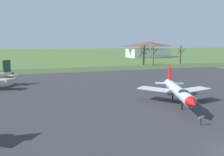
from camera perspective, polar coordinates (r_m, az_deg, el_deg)
The scene contains 9 objects.
asphalt_apron at distance 33.75m, azimuth 5.63°, elevation -4.79°, with size 83.15×61.35×0.05m, color #333335.
grass_verge_strip at distance 68.47m, azimuth -6.64°, elevation 2.17°, with size 143.15×12.00×0.06m, color #3F532C.
jet_fighter_rear_center at distance 30.23m, azimuth 16.34°, elevation -3.12°, with size 9.61×12.70×4.37m.
info_placard_rear_center at distance 23.84m, azimuth 21.62°, elevation -9.73°, with size 0.54×0.27×1.01m.
bare_tree_left_of_center at distance 83.15m, azimuth 7.91°, elevation 5.75°, with size 2.87×2.84×7.42m.
bare_tree_center at distance 84.81m, azimuth 8.07°, elevation 6.19°, with size 3.22×3.16×7.38m.
bare_tree_right_of_center at distance 81.04m, azimuth 10.37°, elevation 5.85°, with size 3.05×2.48×7.95m.
bare_tree_far_right at distance 88.63m, azimuth 17.00°, elevation 5.81°, with size 2.50×2.56×7.09m.
visitor_building at distance 127.61m, azimuth 9.18°, elevation 7.13°, with size 24.65×13.33×8.70m.
Camera 1 is at (-13.11, -11.65, 7.99)m, focal length 36.11 mm.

